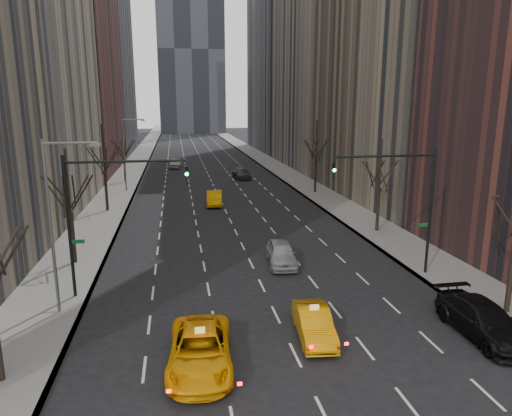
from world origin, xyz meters
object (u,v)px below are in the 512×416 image
taxi_suv (200,350)px  parked_suv_black (483,320)px  silver_sedan_ahead (282,253)px  taxi_sedan (314,323)px

taxi_suv → parked_suv_black: size_ratio=1.00×
taxi_suv → parked_suv_black: bearing=5.6°
parked_suv_black → silver_sedan_ahead: bearing=122.2°
taxi_suv → taxi_sedan: (5.42, 1.57, -0.07)m
taxi_suv → silver_sedan_ahead: bearing=66.2°
taxi_suv → parked_suv_black: 13.37m
taxi_suv → taxi_sedan: bearing=20.4°
silver_sedan_ahead → parked_suv_black: (7.16, -11.35, 0.03)m
taxi_sedan → silver_sedan_ahead: silver_sedan_ahead is taller
taxi_sedan → taxi_suv: bearing=-158.0°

